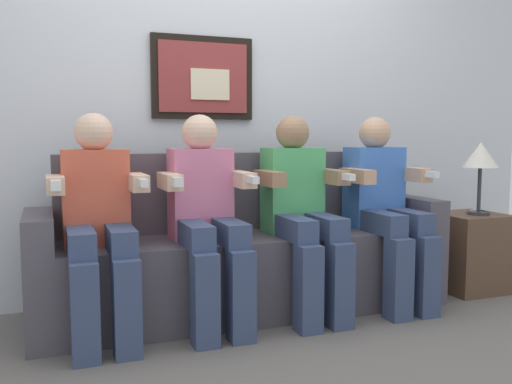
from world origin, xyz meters
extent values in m
plane|color=#66605B|center=(0.00, 0.00, 0.00)|extent=(6.13, 6.13, 0.00)
cube|color=silver|center=(0.00, 0.77, 1.30)|extent=(4.71, 0.05, 2.60)
cube|color=black|center=(-0.13, 0.72, 1.35)|extent=(0.63, 0.03, 0.50)
cube|color=maroon|center=(-0.13, 0.71, 1.35)|extent=(0.55, 0.02, 0.42)
cube|color=beige|center=(-0.09, 0.70, 1.31)|extent=(0.24, 0.02, 0.18)
cube|color=#514C56|center=(0.00, 0.29, 0.23)|extent=(2.03, 0.58, 0.45)
cube|color=#514C56|center=(0.00, 0.51, 0.68)|extent=(2.03, 0.14, 0.45)
cube|color=#514C56|center=(-1.09, 0.29, 0.31)|extent=(0.14, 0.58, 0.62)
cube|color=#514C56|center=(1.09, 0.29, 0.31)|extent=(0.14, 0.58, 0.62)
cube|color=#D8593F|center=(-0.81, 0.28, 0.69)|extent=(0.32, 0.20, 0.48)
sphere|color=beige|center=(-0.81, 0.28, 1.02)|extent=(0.19, 0.19, 0.19)
cube|color=#38476B|center=(-0.90, 0.08, 0.51)|extent=(0.12, 0.40, 0.12)
cube|color=#38476B|center=(-0.72, 0.08, 0.51)|extent=(0.12, 0.40, 0.12)
cube|color=#38476B|center=(-0.90, -0.12, 0.23)|extent=(0.12, 0.12, 0.45)
cube|color=#38476B|center=(-0.72, -0.12, 0.23)|extent=(0.12, 0.12, 0.45)
cube|color=beige|center=(-1.00, 0.16, 0.77)|extent=(0.08, 0.28, 0.08)
cube|color=beige|center=(-0.62, 0.16, 0.77)|extent=(0.08, 0.28, 0.08)
cube|color=white|center=(-0.62, 0.00, 0.78)|extent=(0.04, 0.13, 0.04)
cube|color=white|center=(-1.00, 0.00, 0.78)|extent=(0.04, 0.10, 0.04)
cube|color=pink|center=(-0.27, 0.28, 0.69)|extent=(0.32, 0.20, 0.48)
sphere|color=beige|center=(-0.27, 0.28, 1.02)|extent=(0.19, 0.19, 0.19)
cube|color=#38476B|center=(-0.36, 0.08, 0.51)|extent=(0.12, 0.40, 0.12)
cube|color=#38476B|center=(-0.18, 0.08, 0.51)|extent=(0.12, 0.40, 0.12)
cube|color=#38476B|center=(-0.36, -0.12, 0.23)|extent=(0.12, 0.12, 0.45)
cube|color=#38476B|center=(-0.18, -0.12, 0.23)|extent=(0.12, 0.12, 0.45)
cube|color=beige|center=(-0.46, 0.16, 0.77)|extent=(0.08, 0.28, 0.08)
cube|color=beige|center=(-0.08, 0.16, 0.77)|extent=(0.08, 0.28, 0.08)
cube|color=white|center=(-0.08, 0.00, 0.78)|extent=(0.04, 0.13, 0.04)
cube|color=white|center=(-0.46, 0.00, 0.78)|extent=(0.04, 0.10, 0.04)
cube|color=#4CB266|center=(0.27, 0.28, 0.69)|extent=(0.32, 0.20, 0.48)
sphere|color=#9E7556|center=(0.27, 0.28, 1.02)|extent=(0.19, 0.19, 0.19)
cube|color=#38476B|center=(0.18, 0.08, 0.51)|extent=(0.12, 0.40, 0.12)
cube|color=#38476B|center=(0.36, 0.08, 0.51)|extent=(0.12, 0.40, 0.12)
cube|color=#38476B|center=(0.18, -0.12, 0.23)|extent=(0.12, 0.12, 0.45)
cube|color=#38476B|center=(0.36, -0.12, 0.23)|extent=(0.12, 0.12, 0.45)
cube|color=#9E7556|center=(0.08, 0.16, 0.77)|extent=(0.08, 0.28, 0.08)
cube|color=#9E7556|center=(0.46, 0.16, 0.77)|extent=(0.08, 0.28, 0.08)
cube|color=white|center=(0.46, 0.00, 0.78)|extent=(0.04, 0.13, 0.04)
cube|color=#3F72CC|center=(0.81, 0.28, 0.69)|extent=(0.32, 0.20, 0.48)
sphere|color=tan|center=(0.81, 0.28, 1.02)|extent=(0.19, 0.19, 0.19)
cube|color=#38476B|center=(0.72, 0.08, 0.51)|extent=(0.12, 0.40, 0.12)
cube|color=#38476B|center=(0.90, 0.08, 0.51)|extent=(0.12, 0.40, 0.12)
cube|color=#38476B|center=(0.72, -0.12, 0.23)|extent=(0.12, 0.12, 0.45)
cube|color=#38476B|center=(0.90, -0.12, 0.23)|extent=(0.12, 0.12, 0.45)
cube|color=tan|center=(0.62, 0.16, 0.77)|extent=(0.08, 0.28, 0.08)
cube|color=tan|center=(1.00, 0.16, 0.77)|extent=(0.08, 0.28, 0.08)
cube|color=white|center=(1.00, 0.00, 0.78)|extent=(0.04, 0.13, 0.04)
cube|color=brown|center=(1.51, 0.22, 0.25)|extent=(0.40, 0.40, 0.50)
cylinder|color=#333338|center=(1.53, 0.17, 0.51)|extent=(0.14, 0.14, 0.02)
cylinder|color=#333338|center=(1.53, 0.17, 0.66)|extent=(0.02, 0.02, 0.28)
cone|color=silver|center=(1.53, 0.17, 0.88)|extent=(0.22, 0.22, 0.16)
cube|color=white|center=(1.57, 0.21, 0.51)|extent=(0.04, 0.13, 0.02)
camera|label=1|loc=(-1.04, -2.58, 0.99)|focal=38.79mm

